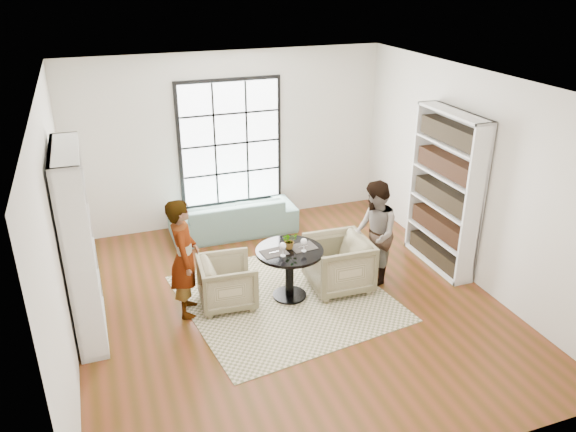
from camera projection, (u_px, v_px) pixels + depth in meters
name	position (u px, v px, depth m)	size (l,w,h in m)	color
ground	(289.00, 303.00, 7.72)	(6.00, 6.00, 0.00)	brown
room_shell	(276.00, 205.00, 7.67)	(6.00, 6.01, 6.00)	silver
rug	(286.00, 298.00, 7.83)	(2.66, 2.66, 0.01)	beige
pedestal_table	(290.00, 263.00, 7.66)	(0.92, 0.92, 0.74)	black
sofa	(233.00, 216.00, 9.65)	(2.13, 0.83, 0.62)	gray
armchair_left	(227.00, 282.00, 7.57)	(0.72, 0.75, 0.68)	tan
armchair_right	(338.00, 264.00, 7.95)	(0.83, 0.85, 0.77)	tan
person_left	(184.00, 258.00, 7.21)	(0.59, 0.39, 1.62)	gray
person_right	(374.00, 234.00, 7.96)	(0.75, 0.58, 1.54)	gray
placemat_left	(274.00, 253.00, 7.50)	(0.34, 0.26, 0.01)	#272422
placemat_right	(303.00, 247.00, 7.65)	(0.34, 0.26, 0.01)	#272422
cutlery_left	(274.00, 252.00, 7.50)	(0.14, 0.22, 0.01)	silver
cutlery_right	(303.00, 246.00, 7.65)	(0.14, 0.22, 0.01)	silver
wine_glass_left	(283.00, 246.00, 7.36)	(0.09, 0.09, 0.20)	silver
wine_glass_right	(304.00, 242.00, 7.49)	(0.09, 0.09, 0.19)	silver
flower_centerpiece	(290.00, 240.00, 7.58)	(0.21, 0.18, 0.23)	gray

